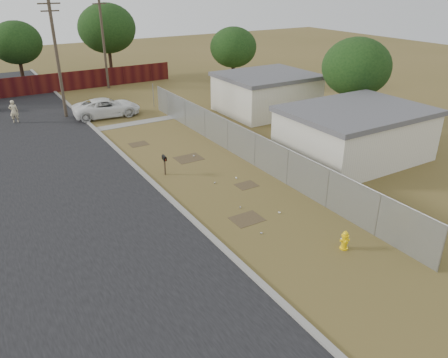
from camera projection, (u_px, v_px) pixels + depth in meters
ground at (209, 177)px, 24.25m from camera, size 120.00×120.00×0.00m
street at (52, 154)px, 27.31m from camera, size 15.10×60.00×0.12m
chainlink_fence at (245, 148)px, 26.19m from camera, size 0.10×27.06×2.02m
privacy_fence at (20, 87)px, 40.46m from camera, size 30.00×0.12×1.80m
utility_poles at (49, 48)px, 36.60m from camera, size 12.60×8.24×9.00m
houses at (307, 111)px, 30.60m from camera, size 9.30×17.24×3.10m
horizon_trees at (93, 42)px, 41.00m from camera, size 33.32×31.94×7.78m
fire_hydrant at (345, 240)px, 17.65m from camera, size 0.44×0.44×0.85m
mailbox at (164, 160)px, 24.17m from camera, size 0.23×0.50×1.14m
pickup_truck at (107, 107)px, 34.59m from camera, size 5.42×2.91×1.45m
pedestrian at (14, 111)px, 33.02m from camera, size 0.72×0.56×1.75m
scattered_litter at (248, 198)px, 21.88m from camera, size 2.74×11.79×0.07m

